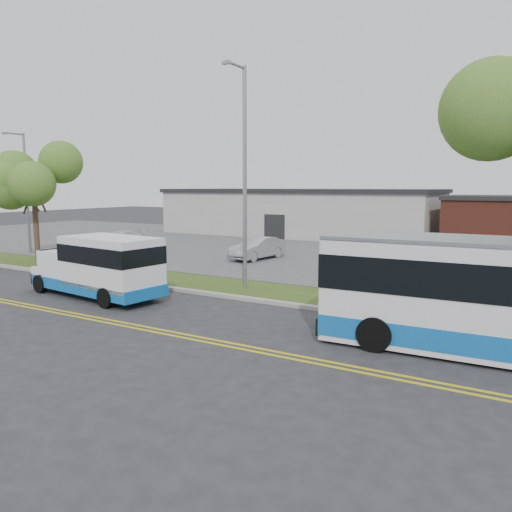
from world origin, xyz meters
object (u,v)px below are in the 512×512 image
Objects in this scene: tree_west at (33,177)px; parked_car_a at (257,248)px; streetlight_near at (244,171)px; shuttle_bus at (101,265)px; pedestrian at (82,257)px; streetlight_far at (25,188)px; parked_car_b at (122,239)px.

tree_west is 1.65× the size of parked_car_a.
shuttle_bus is (-4.29, -4.24, -3.86)m from streetlight_near.
streetlight_near is at bearing -1.80° from tree_west.
streetlight_near is at bearing 169.12° from pedestrian.
streetlight_far reaches higher than parked_car_b.
streetlight_far is at bearing 151.02° from tree_west.
pedestrian is 0.38× the size of parked_car_a.
tree_west reaches higher than pedestrian.
parked_car_b is (-12.17, 0.51, -0.10)m from parked_car_a.
parked_car_b is at bearing 98.89° from tree_west.
streetlight_near reaches higher than tree_west.
parked_car_a is (0.20, 12.30, -0.59)m from shuttle_bus.
streetlight_far is 10.69m from pedestrian.
streetlight_near is at bearing -29.63° from parked_car_b.
pedestrian is at bearing -175.05° from streetlight_near.
parked_car_a is at bearing 19.83° from streetlight_far.
pedestrian is 11.55m from parked_car_b.
tree_west reaches higher than shuttle_bus.
pedestrian reaches higher than parked_car_a.
tree_west reaches higher than parked_car_b.
streetlight_far is (-19.00, 2.69, -0.76)m from streetlight_near.
tree_west is at bearing -29.27° from pedestrian.
streetlight_near is at bearing -8.05° from streetlight_far.
streetlight_far reaches higher than parked_car_a.
streetlight_far is at bearing 161.05° from shuttle_bus.
shuttle_bus is 1.66× the size of parked_car_a.
parked_car_a is at bearing -4.24° from parked_car_b.
streetlight_far reaches higher than shuttle_bus.
streetlight_far is at bearing -152.73° from parked_car_a.
streetlight_near is 10.08m from parked_car_a.
parked_car_a is (-4.09, 8.06, -4.45)m from streetlight_near.
shuttle_bus reaches higher than parked_car_a.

